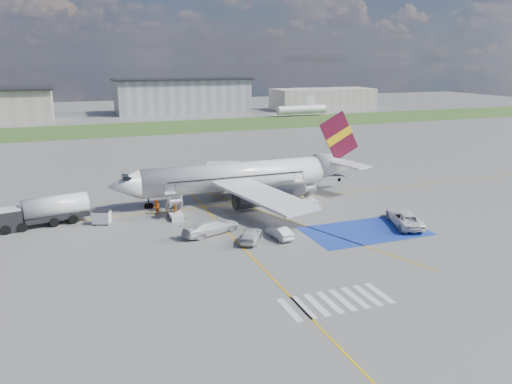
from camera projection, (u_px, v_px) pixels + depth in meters
ground at (272, 231)px, 57.88m from camera, size 400.00×400.00×0.00m
grass_strip at (146, 128)px, 143.69m from camera, size 400.00×30.00×0.01m
taxiway_line_main at (239, 204)px, 68.72m from camera, size 120.00×0.20×0.01m
taxiway_line_cross at (264, 270)px, 47.14m from camera, size 0.20×60.00×0.01m
taxiway_line_diag at (239, 204)px, 68.72m from camera, size 20.71×56.45×0.01m
staging_box at (365, 231)px, 57.70m from camera, size 14.00×8.00×0.01m
crosswalk at (336, 301)px, 41.01m from camera, size 9.00×4.00×0.01m
terminal_centre at (183, 96)px, 185.13m from camera, size 48.00×18.00×12.00m
terminal_east at (323, 99)px, 198.19m from camera, size 40.00×16.00×8.00m
airliner at (244, 176)px, 70.17m from camera, size 36.81×32.95×11.92m
airstairs_fwd at (176, 213)px, 62.33m from camera, size 1.90×5.20×3.60m
airstairs_aft at (308, 199)px, 68.67m from camera, size 1.90×5.20×3.60m
fuel_tanker at (45, 213)px, 59.54m from camera, size 10.36×4.62×3.43m
gpu_cart at (102, 218)px, 59.98m from camera, size 2.37×1.94×1.71m
belt_loader at (327, 178)px, 81.63m from camera, size 5.39×2.98×1.56m
car_silver_a at (251, 235)px, 54.23m from camera, size 3.99×4.94×1.58m
car_silver_b at (280, 233)px, 55.29m from camera, size 1.88×4.18×1.33m
van_white_a at (404, 216)px, 59.74m from camera, size 4.62×6.62×2.26m
van_white_b at (211, 225)px, 56.66m from camera, size 5.87×3.93×2.13m
crew_fwd at (175, 210)px, 62.87m from camera, size 0.71×0.61×1.63m
crew_nose at (156, 207)px, 63.78m from camera, size 1.02×1.14×1.93m
crew_aft at (277, 199)px, 67.56m from camera, size 1.07×1.08×1.83m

